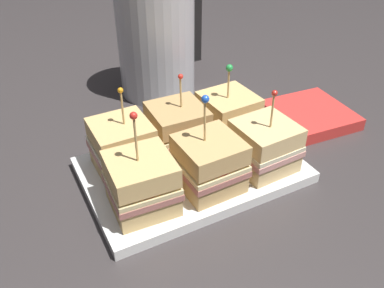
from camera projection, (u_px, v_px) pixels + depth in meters
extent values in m
plane|color=#383333|center=(192.00, 174.00, 0.68)|extent=(6.00, 6.00, 0.00)
cube|color=white|center=(192.00, 172.00, 0.68)|extent=(0.35, 0.23, 0.01)
cube|color=white|center=(192.00, 167.00, 0.67)|extent=(0.35, 0.23, 0.01)
cube|color=tan|center=(143.00, 198.00, 0.58)|extent=(0.09, 0.09, 0.03)
cube|color=#B26B60|center=(142.00, 187.00, 0.57)|extent=(0.10, 0.10, 0.01)
cube|color=beige|center=(141.00, 182.00, 0.57)|extent=(0.09, 0.09, 0.01)
cylinder|color=red|center=(145.00, 185.00, 0.55)|extent=(0.05, 0.05, 0.00)
cube|color=#E0B771|center=(140.00, 169.00, 0.55)|extent=(0.09, 0.09, 0.03)
cylinder|color=tan|center=(136.00, 142.00, 0.53)|extent=(0.00, 0.00, 0.08)
sphere|color=red|center=(134.00, 116.00, 0.50)|extent=(0.01, 0.01, 0.01)
cube|color=tan|center=(207.00, 178.00, 0.62)|extent=(0.09, 0.09, 0.03)
cube|color=#B26B60|center=(207.00, 167.00, 0.61)|extent=(0.10, 0.10, 0.01)
cube|color=beige|center=(208.00, 163.00, 0.60)|extent=(0.09, 0.09, 0.01)
cylinder|color=red|center=(213.00, 165.00, 0.59)|extent=(0.05, 0.05, 0.00)
cube|color=tan|center=(208.00, 150.00, 0.59)|extent=(0.09, 0.09, 0.03)
cylinder|color=tan|center=(205.00, 123.00, 0.57)|extent=(0.00, 0.01, 0.08)
sphere|color=blue|center=(205.00, 99.00, 0.55)|extent=(0.01, 0.01, 0.01)
cube|color=#DBB77A|center=(263.00, 158.00, 0.66)|extent=(0.09, 0.09, 0.03)
cube|color=tan|center=(264.00, 148.00, 0.65)|extent=(0.10, 0.10, 0.01)
cube|color=beige|center=(265.00, 143.00, 0.64)|extent=(0.09, 0.09, 0.01)
cube|color=#E8C281|center=(266.00, 133.00, 0.63)|extent=(0.09, 0.09, 0.03)
cylinder|color=tan|center=(272.00, 113.00, 0.61)|extent=(0.00, 0.00, 0.07)
sphere|color=red|center=(275.00, 93.00, 0.59)|extent=(0.01, 0.01, 0.01)
cube|color=tan|center=(124.00, 159.00, 0.66)|extent=(0.09, 0.09, 0.03)
cube|color=tan|center=(123.00, 149.00, 0.65)|extent=(0.09, 0.09, 0.01)
cube|color=beige|center=(122.00, 145.00, 0.64)|extent=(0.09, 0.09, 0.01)
cylinder|color=red|center=(125.00, 147.00, 0.63)|extent=(0.06, 0.06, 0.00)
cube|color=#E0B771|center=(121.00, 132.00, 0.63)|extent=(0.09, 0.09, 0.03)
cylinder|color=tan|center=(123.00, 110.00, 0.61)|extent=(0.00, 0.00, 0.07)
sphere|color=orange|center=(120.00, 90.00, 0.59)|extent=(0.01, 0.01, 0.01)
cube|color=tan|center=(178.00, 142.00, 0.70)|extent=(0.09, 0.09, 0.03)
cube|color=tan|center=(177.00, 132.00, 0.69)|extent=(0.10, 0.10, 0.01)
cube|color=beige|center=(177.00, 128.00, 0.68)|extent=(0.09, 0.09, 0.01)
cylinder|color=red|center=(181.00, 129.00, 0.67)|extent=(0.06, 0.06, 0.00)
cube|color=tan|center=(177.00, 116.00, 0.67)|extent=(0.09, 0.09, 0.03)
cylinder|color=tan|center=(181.00, 94.00, 0.65)|extent=(0.00, 0.01, 0.07)
sphere|color=red|center=(181.00, 76.00, 0.63)|extent=(0.01, 0.01, 0.01)
cube|color=tan|center=(227.00, 127.00, 0.74)|extent=(0.09, 0.09, 0.03)
cube|color=tan|center=(228.00, 117.00, 0.73)|extent=(0.10, 0.10, 0.01)
cube|color=beige|center=(228.00, 113.00, 0.72)|extent=(0.09, 0.09, 0.01)
cube|color=#E0B771|center=(229.00, 103.00, 0.71)|extent=(0.09, 0.09, 0.03)
cylinder|color=tan|center=(228.00, 85.00, 0.68)|extent=(0.00, 0.00, 0.07)
sphere|color=green|center=(229.00, 68.00, 0.67)|extent=(0.01, 0.01, 0.01)
cylinder|color=#B7BABF|center=(156.00, 42.00, 0.86)|extent=(0.16, 0.16, 0.23)
cube|color=black|center=(195.00, 30.00, 0.89)|extent=(0.02, 0.02, 0.14)
cube|color=red|center=(310.00, 115.00, 0.81)|extent=(0.16, 0.16, 0.02)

